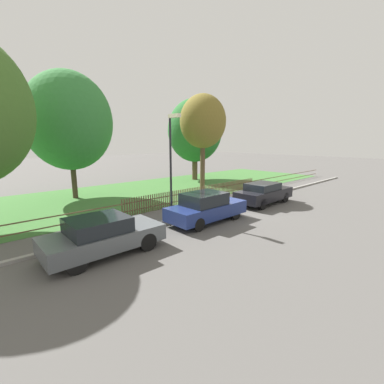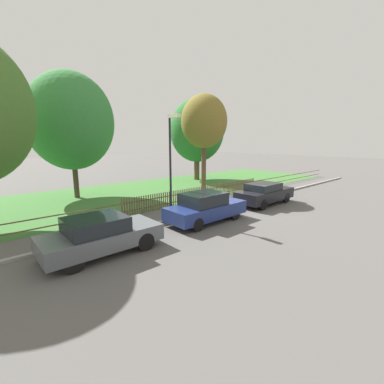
{
  "view_description": "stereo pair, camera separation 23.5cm",
  "coord_description": "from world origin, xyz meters",
  "px_view_note": "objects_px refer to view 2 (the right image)",
  "views": [
    {
      "loc": [
        -11.73,
        -9.56,
        3.88
      ],
      "look_at": [
        -2.22,
        0.81,
        1.1
      ],
      "focal_mm": 24.0,
      "sensor_mm": 36.0,
      "label": 1
    },
    {
      "loc": [
        -11.56,
        -9.72,
        3.88
      ],
      "look_at": [
        -2.22,
        0.81,
        1.1
      ],
      "focal_mm": 24.0,
      "sensor_mm": 36.0,
      "label": 2
    }
  ],
  "objects_px": {
    "parked_car_silver_hatchback": "(101,234)",
    "tree_far_left": "(197,131)",
    "parked_car_black_saloon": "(206,207)",
    "tree_behind_motorcycle": "(71,122)",
    "covered_motorcycle": "(204,199)",
    "parked_car_navy_estate": "(265,193)",
    "tree_mid_park": "(204,122)",
    "street_lamp": "(171,153)"
  },
  "relations": [
    {
      "from": "parked_car_silver_hatchback",
      "to": "tree_mid_park",
      "type": "relative_size",
      "value": 0.56
    },
    {
      "from": "parked_car_navy_estate",
      "to": "tree_far_left",
      "type": "bearing_deg",
      "value": 68.69
    },
    {
      "from": "parked_car_navy_estate",
      "to": "tree_far_left",
      "type": "height_order",
      "value": "tree_far_left"
    },
    {
      "from": "tree_far_left",
      "to": "tree_behind_motorcycle",
      "type": "bearing_deg",
      "value": -176.32
    },
    {
      "from": "covered_motorcycle",
      "to": "tree_mid_park",
      "type": "relative_size",
      "value": 0.29
    },
    {
      "from": "covered_motorcycle",
      "to": "street_lamp",
      "type": "relative_size",
      "value": 0.4
    },
    {
      "from": "tree_behind_motorcycle",
      "to": "tree_far_left",
      "type": "distance_m",
      "value": 12.19
    },
    {
      "from": "covered_motorcycle",
      "to": "parked_car_silver_hatchback",
      "type": "bearing_deg",
      "value": -166.81
    },
    {
      "from": "tree_mid_park",
      "to": "street_lamp",
      "type": "height_order",
      "value": "tree_mid_park"
    },
    {
      "from": "parked_car_black_saloon",
      "to": "street_lamp",
      "type": "bearing_deg",
      "value": 112.5
    },
    {
      "from": "parked_car_black_saloon",
      "to": "tree_behind_motorcycle",
      "type": "bearing_deg",
      "value": 105.8
    },
    {
      "from": "tree_behind_motorcycle",
      "to": "parked_car_black_saloon",
      "type": "bearing_deg",
      "value": -73.97
    },
    {
      "from": "parked_car_silver_hatchback",
      "to": "tree_far_left",
      "type": "bearing_deg",
      "value": 37.05
    },
    {
      "from": "parked_car_silver_hatchback",
      "to": "street_lamp",
      "type": "height_order",
      "value": "street_lamp"
    },
    {
      "from": "parked_car_silver_hatchback",
      "to": "tree_behind_motorcycle",
      "type": "distance_m",
      "value": 11.33
    },
    {
      "from": "covered_motorcycle",
      "to": "tree_behind_motorcycle",
      "type": "distance_m",
      "value": 10.38
    },
    {
      "from": "parked_car_silver_hatchback",
      "to": "covered_motorcycle",
      "type": "distance_m",
      "value": 7.19
    },
    {
      "from": "parked_car_silver_hatchback",
      "to": "parked_car_black_saloon",
      "type": "bearing_deg",
      "value": 1.97
    },
    {
      "from": "parked_car_navy_estate",
      "to": "covered_motorcycle",
      "type": "relative_size",
      "value": 2.07
    },
    {
      "from": "tree_behind_motorcycle",
      "to": "tree_far_left",
      "type": "xyz_separation_m",
      "value": [
        12.16,
        0.78,
        -0.25
      ]
    },
    {
      "from": "parked_car_silver_hatchback",
      "to": "tree_far_left",
      "type": "relative_size",
      "value": 0.5
    },
    {
      "from": "tree_behind_motorcycle",
      "to": "tree_mid_park",
      "type": "distance_m",
      "value": 9.08
    },
    {
      "from": "parked_car_navy_estate",
      "to": "tree_mid_park",
      "type": "distance_m",
      "value": 6.8
    },
    {
      "from": "parked_car_silver_hatchback",
      "to": "parked_car_navy_estate",
      "type": "xyz_separation_m",
      "value": [
        10.56,
        0.26,
        0.01
      ]
    },
    {
      "from": "parked_car_navy_estate",
      "to": "tree_behind_motorcycle",
      "type": "bearing_deg",
      "value": 128.98
    },
    {
      "from": "parked_car_black_saloon",
      "to": "tree_behind_motorcycle",
      "type": "distance_m",
      "value": 11.28
    },
    {
      "from": "parked_car_navy_estate",
      "to": "street_lamp",
      "type": "xyz_separation_m",
      "value": [
        -6.0,
        1.62,
        2.59
      ]
    },
    {
      "from": "covered_motorcycle",
      "to": "parked_car_navy_estate",
      "type": "bearing_deg",
      "value": -27.52
    },
    {
      "from": "covered_motorcycle",
      "to": "tree_far_left",
      "type": "height_order",
      "value": "tree_far_left"
    },
    {
      "from": "tree_far_left",
      "to": "street_lamp",
      "type": "relative_size",
      "value": 1.56
    },
    {
      "from": "parked_car_silver_hatchback",
      "to": "tree_mid_park",
      "type": "bearing_deg",
      "value": 27.88
    },
    {
      "from": "parked_car_silver_hatchback",
      "to": "covered_motorcycle",
      "type": "relative_size",
      "value": 1.93
    },
    {
      "from": "parked_car_black_saloon",
      "to": "tree_far_left",
      "type": "xyz_separation_m",
      "value": [
        9.3,
        10.74,
        4.2
      ]
    },
    {
      "from": "parked_car_black_saloon",
      "to": "tree_behind_motorcycle",
      "type": "height_order",
      "value": "tree_behind_motorcycle"
    },
    {
      "from": "parked_car_black_saloon",
      "to": "tree_behind_motorcycle",
      "type": "relative_size",
      "value": 0.5
    },
    {
      "from": "parked_car_black_saloon",
      "to": "tree_mid_park",
      "type": "xyz_separation_m",
      "value": [
        4.83,
        5.13,
        4.53
      ]
    },
    {
      "from": "tree_behind_motorcycle",
      "to": "parked_car_navy_estate",
      "type": "bearing_deg",
      "value": -50.46
    },
    {
      "from": "parked_car_black_saloon",
      "to": "tree_far_left",
      "type": "relative_size",
      "value": 0.52
    },
    {
      "from": "parked_car_black_saloon",
      "to": "tree_far_left",
      "type": "distance_m",
      "value": 14.82
    },
    {
      "from": "covered_motorcycle",
      "to": "street_lamp",
      "type": "xyz_separation_m",
      "value": [
        -2.35,
        -0.07,
        2.7
      ]
    },
    {
      "from": "covered_motorcycle",
      "to": "tree_mid_park",
      "type": "xyz_separation_m",
      "value": [
        3.2,
        3.33,
        4.66
      ]
    },
    {
      "from": "parked_car_black_saloon",
      "to": "parked_car_silver_hatchback",
      "type": "bearing_deg",
      "value": -178.54
    }
  ]
}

